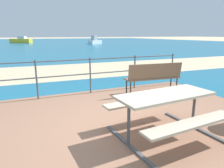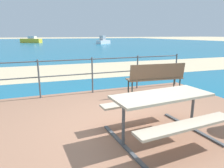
{
  "view_description": "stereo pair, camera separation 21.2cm",
  "coord_description": "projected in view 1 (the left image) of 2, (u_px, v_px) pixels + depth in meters",
  "views": [
    {
      "loc": [
        -1.67,
        -3.19,
        1.76
      ],
      "look_at": [
        0.11,
        1.01,
        0.63
      ],
      "focal_mm": 32.33,
      "sensor_mm": 36.0,
      "label": 1
    },
    {
      "loc": [
        -1.48,
        -3.27,
        1.76
      ],
      "look_at": [
        0.11,
        1.01,
        0.63
      ],
      "focal_mm": 32.33,
      "sensor_mm": 36.0,
      "label": 2
    }
  ],
  "objects": [
    {
      "name": "sea_water",
      "position": [
        34.0,
        43.0,
        39.64
      ],
      "size": [
        90.0,
        90.0,
        0.01
      ],
      "primitive_type": "cube",
      "color": "#196B8E",
      "rests_on": "ground"
    },
    {
      "name": "park_bench",
      "position": [
        154.0,
        75.0,
        5.86
      ],
      "size": [
        1.71,
        0.56,
        0.9
      ],
      "rotation": [
        0.0,
        0.0,
        3.06
      ],
      "color": "#7A6047",
      "rests_on": "patio_paving"
    },
    {
      "name": "picnic_table",
      "position": [
        165.0,
        104.0,
        3.35
      ],
      "size": [
        1.75,
        1.53,
        0.75
      ],
      "rotation": [
        0.0,
        0.0,
        0.08
      ],
      "color": "#BCAD93",
      "rests_on": "patio_paving"
    },
    {
      "name": "boat_near",
      "position": [
        95.0,
        41.0,
        37.65
      ],
      "size": [
        3.4,
        2.86,
        1.51
      ],
      "rotation": [
        0.0,
        0.0,
        0.65
      ],
      "color": "silver",
      "rests_on": "sea_water"
    },
    {
      "name": "railing_fence",
      "position": [
        90.0,
        71.0,
        5.84
      ],
      "size": [
        5.94,
        0.04,
        1.05
      ],
      "color": "#4C5156",
      "rests_on": "patio_paving"
    },
    {
      "name": "patio_paving",
      "position": [
        127.0,
        126.0,
        3.9
      ],
      "size": [
        6.4,
        5.2,
        0.06
      ],
      "primitive_type": "cube",
      "color": "#996B51",
      "rests_on": "ground"
    },
    {
      "name": "boat_mid",
      "position": [
        20.0,
        40.0,
        41.23
      ],
      "size": [
        4.7,
        4.01,
        1.38
      ],
      "rotation": [
        0.0,
        0.0,
        2.47
      ],
      "color": "yellow",
      "rests_on": "sea_water"
    },
    {
      "name": "ground_plane",
      "position": [
        127.0,
        127.0,
        3.91
      ],
      "size": [
        240.0,
        240.0,
        0.0
      ],
      "primitive_type": "plane",
      "color": "beige"
    },
    {
      "name": "beach_strip",
      "position": [
        65.0,
        71.0,
        9.87
      ],
      "size": [
        54.1,
        5.92,
        0.01
      ],
      "primitive_type": "cube",
      "rotation": [
        0.0,
        0.0,
        -0.03
      ],
      "color": "beige",
      "rests_on": "ground"
    }
  ]
}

